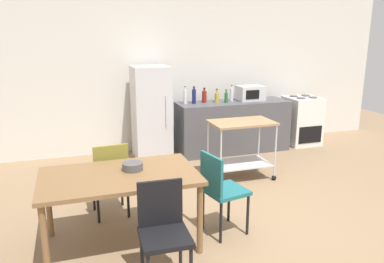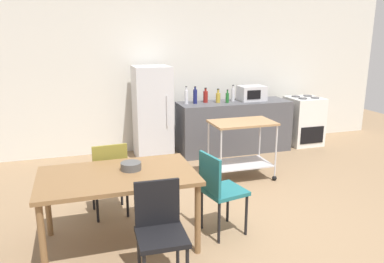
{
  "view_description": "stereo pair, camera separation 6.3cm",
  "coord_description": "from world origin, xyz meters",
  "px_view_note": "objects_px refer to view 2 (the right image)",
  "views": [
    {
      "loc": [
        -1.83,
        -3.43,
        2.06
      ],
      "look_at": [
        -0.32,
        1.2,
        0.8
      ],
      "focal_mm": 35.38,
      "sensor_mm": 36.0,
      "label": 1
    },
    {
      "loc": [
        -1.77,
        -3.45,
        2.06
      ],
      "look_at": [
        -0.32,
        1.2,
        0.8
      ],
      "focal_mm": 35.38,
      "sensor_mm": 36.0,
      "label": 2
    }
  ],
  "objects_px": {
    "refrigerator": "(152,113)",
    "microwave": "(252,93)",
    "chair_teal": "(219,188)",
    "dining_table": "(118,182)",
    "chair_olive": "(109,174)",
    "bottle_hot_sauce": "(195,96)",
    "kitchen_cart": "(242,140)",
    "bottle_vinegar": "(218,97)",
    "fruit_bowl": "(131,166)",
    "bottle_soda": "(227,97)",
    "bottle_olive_oil": "(186,97)",
    "chair_black": "(160,228)",
    "bottle_sparkling_water": "(206,96)",
    "stove_oven": "(303,121)",
    "bottle_wine": "(233,94)"
  },
  "relations": [
    {
      "from": "microwave",
      "to": "fruit_bowl",
      "type": "bearing_deg",
      "value": -135.24
    },
    {
      "from": "bottle_hot_sauce",
      "to": "bottle_wine",
      "type": "bearing_deg",
      "value": 2.68
    },
    {
      "from": "bottle_olive_oil",
      "to": "bottle_soda",
      "type": "xyz_separation_m",
      "value": [
        0.71,
        -0.1,
        -0.03
      ]
    },
    {
      "from": "stove_oven",
      "to": "microwave",
      "type": "bearing_deg",
      "value": 178.92
    },
    {
      "from": "stove_oven",
      "to": "refrigerator",
      "type": "xyz_separation_m",
      "value": [
        -2.9,
        0.08,
        0.32
      ]
    },
    {
      "from": "chair_black",
      "to": "microwave",
      "type": "bearing_deg",
      "value": 55.94
    },
    {
      "from": "bottle_soda",
      "to": "bottle_olive_oil",
      "type": "bearing_deg",
      "value": 172.12
    },
    {
      "from": "chair_teal",
      "to": "bottle_sparkling_water",
      "type": "xyz_separation_m",
      "value": [
        0.81,
        2.75,
        0.49
      ]
    },
    {
      "from": "chair_teal",
      "to": "stove_oven",
      "type": "distance_m",
      "value": 3.86
    },
    {
      "from": "chair_olive",
      "to": "kitchen_cart",
      "type": "distance_m",
      "value": 2.05
    },
    {
      "from": "bottle_sparkling_water",
      "to": "chair_olive",
      "type": "bearing_deg",
      "value": -132.89
    },
    {
      "from": "bottle_olive_oil",
      "to": "bottle_hot_sauce",
      "type": "bearing_deg",
      "value": -2.96
    },
    {
      "from": "chair_olive",
      "to": "bottle_hot_sauce",
      "type": "height_order",
      "value": "bottle_hot_sauce"
    },
    {
      "from": "chair_teal",
      "to": "chair_black",
      "type": "relative_size",
      "value": 1.0
    },
    {
      "from": "refrigerator",
      "to": "kitchen_cart",
      "type": "distance_m",
      "value": 1.72
    },
    {
      "from": "refrigerator",
      "to": "stove_oven",
      "type": "bearing_deg",
      "value": -1.6
    },
    {
      "from": "bottle_soda",
      "to": "microwave",
      "type": "relative_size",
      "value": 0.5
    },
    {
      "from": "chair_teal",
      "to": "kitchen_cart",
      "type": "bearing_deg",
      "value": -44.65
    },
    {
      "from": "stove_oven",
      "to": "bottle_sparkling_water",
      "type": "relative_size",
      "value": 3.59
    },
    {
      "from": "bottle_soda",
      "to": "bottle_sparkling_water",
      "type": "bearing_deg",
      "value": 158.88
    },
    {
      "from": "bottle_sparkling_water",
      "to": "microwave",
      "type": "relative_size",
      "value": 0.56
    },
    {
      "from": "dining_table",
      "to": "bottle_wine",
      "type": "distance_m",
      "value": 3.54
    },
    {
      "from": "bottle_hot_sauce",
      "to": "bottle_vinegar",
      "type": "relative_size",
      "value": 1.23
    },
    {
      "from": "chair_teal",
      "to": "kitchen_cart",
      "type": "height_order",
      "value": "chair_teal"
    },
    {
      "from": "chair_olive",
      "to": "bottle_olive_oil",
      "type": "xyz_separation_m",
      "value": [
        1.5,
        1.96,
        0.51
      ]
    },
    {
      "from": "refrigerator",
      "to": "bottle_soda",
      "type": "bearing_deg",
      "value": -6.62
    },
    {
      "from": "bottle_vinegar",
      "to": "microwave",
      "type": "xyz_separation_m",
      "value": [
        0.65,
        0.02,
        0.04
      ]
    },
    {
      "from": "chair_teal",
      "to": "bottle_olive_oil",
      "type": "relative_size",
      "value": 2.96
    },
    {
      "from": "dining_table",
      "to": "chair_teal",
      "type": "relative_size",
      "value": 1.69
    },
    {
      "from": "bottle_hot_sauce",
      "to": "chair_olive",
      "type": "bearing_deg",
      "value": -130.22
    },
    {
      "from": "stove_oven",
      "to": "fruit_bowl",
      "type": "xyz_separation_m",
      "value": [
        -3.64,
        -2.5,
        0.34
      ]
    },
    {
      "from": "dining_table",
      "to": "bottle_sparkling_water",
      "type": "relative_size",
      "value": 5.85
    },
    {
      "from": "chair_teal",
      "to": "refrigerator",
      "type": "distance_m",
      "value": 2.77
    },
    {
      "from": "bottle_hot_sauce",
      "to": "fruit_bowl",
      "type": "relative_size",
      "value": 1.44
    },
    {
      "from": "chair_teal",
      "to": "stove_oven",
      "type": "xyz_separation_m",
      "value": [
        2.77,
        2.68,
        -0.07
      ]
    },
    {
      "from": "stove_oven",
      "to": "bottle_soda",
      "type": "bearing_deg",
      "value": -177.56
    },
    {
      "from": "chair_black",
      "to": "kitchen_cart",
      "type": "height_order",
      "value": "chair_black"
    },
    {
      "from": "chair_olive",
      "to": "bottle_olive_oil",
      "type": "bearing_deg",
      "value": -131.61
    },
    {
      "from": "stove_oven",
      "to": "fruit_bowl",
      "type": "bearing_deg",
      "value": -145.55
    },
    {
      "from": "dining_table",
      "to": "kitchen_cart",
      "type": "distance_m",
      "value": 2.31
    },
    {
      "from": "stove_oven",
      "to": "bottle_vinegar",
      "type": "xyz_separation_m",
      "value": [
        -1.76,
        -0.0,
        0.54
      ]
    },
    {
      "from": "bottle_hot_sauce",
      "to": "chair_teal",
      "type": "bearing_deg",
      "value": -102.67
    },
    {
      "from": "refrigerator",
      "to": "bottle_soda",
      "type": "height_order",
      "value": "refrigerator"
    },
    {
      "from": "stove_oven",
      "to": "bottle_vinegar",
      "type": "distance_m",
      "value": 1.84
    },
    {
      "from": "refrigerator",
      "to": "microwave",
      "type": "relative_size",
      "value": 3.37
    },
    {
      "from": "chair_teal",
      "to": "refrigerator",
      "type": "xyz_separation_m",
      "value": [
        -0.13,
        2.76,
        0.26
      ]
    },
    {
      "from": "bottle_vinegar",
      "to": "fruit_bowl",
      "type": "distance_m",
      "value": 3.14
    },
    {
      "from": "chair_olive",
      "to": "bottle_sparkling_water",
      "type": "bearing_deg",
      "value": -137.14
    },
    {
      "from": "chair_teal",
      "to": "bottle_hot_sauce",
      "type": "distance_m",
      "value": 2.81
    },
    {
      "from": "bottle_soda",
      "to": "bottle_vinegar",
      "type": "bearing_deg",
      "value": 156.34
    }
  ]
}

